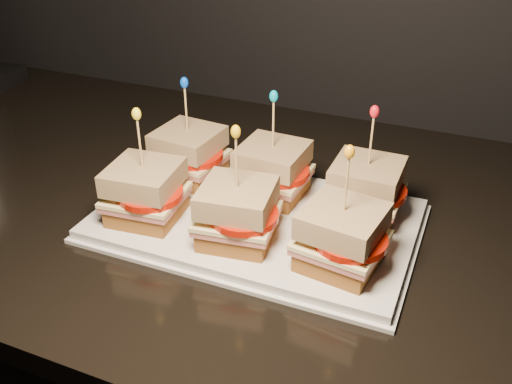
% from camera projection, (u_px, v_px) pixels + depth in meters
% --- Properties ---
extents(cabinet, '(2.20, 0.71, 0.85)m').
position_uv_depth(cabinet, '(144.00, 365.00, 1.18)').
color(cabinet, black).
rests_on(cabinet, ground).
extents(granite_slab, '(2.24, 0.75, 0.03)m').
position_uv_depth(granite_slab, '(117.00, 179.00, 0.95)').
color(granite_slab, black).
rests_on(granite_slab, cabinet).
extents(platter, '(0.43, 0.27, 0.02)m').
position_uv_depth(platter, '(256.00, 220.00, 0.80)').
color(platter, white).
rests_on(platter, granite_slab).
extents(platter_rim, '(0.44, 0.28, 0.01)m').
position_uv_depth(platter_rim, '(256.00, 224.00, 0.80)').
color(platter_rim, white).
rests_on(platter_rim, granite_slab).
extents(sandwich_0_bread_bot, '(0.10, 0.10, 0.02)m').
position_uv_depth(sandwich_0_bread_bot, '(190.00, 170.00, 0.88)').
color(sandwich_0_bread_bot, '#562F0E').
rests_on(sandwich_0_bread_bot, platter).
extents(sandwich_0_ham, '(0.10, 0.10, 0.01)m').
position_uv_depth(sandwich_0_ham, '(189.00, 160.00, 0.87)').
color(sandwich_0_ham, '#BB574F').
rests_on(sandwich_0_ham, sandwich_0_bread_bot).
extents(sandwich_0_cheese, '(0.11, 0.10, 0.01)m').
position_uv_depth(sandwich_0_cheese, '(189.00, 156.00, 0.87)').
color(sandwich_0_cheese, '#FBE89F').
rests_on(sandwich_0_cheese, sandwich_0_ham).
extents(sandwich_0_tomato, '(0.09, 0.09, 0.01)m').
position_uv_depth(sandwich_0_tomato, '(194.00, 155.00, 0.86)').
color(sandwich_0_tomato, '#B61505').
rests_on(sandwich_0_tomato, sandwich_0_cheese).
extents(sandwich_0_bread_top, '(0.10, 0.10, 0.03)m').
position_uv_depth(sandwich_0_bread_top, '(188.00, 140.00, 0.86)').
color(sandwich_0_bread_top, '#4F2A0C').
rests_on(sandwich_0_bread_top, sandwich_0_tomato).
extents(sandwich_0_pick, '(0.00, 0.00, 0.09)m').
position_uv_depth(sandwich_0_pick, '(186.00, 112.00, 0.83)').
color(sandwich_0_pick, tan).
rests_on(sandwich_0_pick, sandwich_0_bread_top).
extents(sandwich_0_frill, '(0.01, 0.01, 0.02)m').
position_uv_depth(sandwich_0_frill, '(184.00, 83.00, 0.81)').
color(sandwich_0_frill, blue).
rests_on(sandwich_0_frill, sandwich_0_pick).
extents(sandwich_1_bread_bot, '(0.09, 0.09, 0.02)m').
position_uv_depth(sandwich_1_bread_bot, '(272.00, 187.00, 0.84)').
color(sandwich_1_bread_bot, '#562F0E').
rests_on(sandwich_1_bread_bot, platter).
extents(sandwich_1_ham, '(0.10, 0.10, 0.01)m').
position_uv_depth(sandwich_1_ham, '(272.00, 177.00, 0.83)').
color(sandwich_1_ham, '#BB574F').
rests_on(sandwich_1_ham, sandwich_1_bread_bot).
extents(sandwich_1_cheese, '(0.10, 0.10, 0.01)m').
position_uv_depth(sandwich_1_cheese, '(272.00, 173.00, 0.82)').
color(sandwich_1_cheese, '#FBE89F').
rests_on(sandwich_1_cheese, sandwich_1_ham).
extents(sandwich_1_tomato, '(0.09, 0.09, 0.01)m').
position_uv_depth(sandwich_1_tomato, '(279.00, 172.00, 0.81)').
color(sandwich_1_tomato, '#B61505').
rests_on(sandwich_1_tomato, sandwich_1_cheese).
extents(sandwich_1_bread_top, '(0.09, 0.09, 0.03)m').
position_uv_depth(sandwich_1_bread_top, '(273.00, 156.00, 0.81)').
color(sandwich_1_bread_top, '#4F2A0C').
rests_on(sandwich_1_bread_top, sandwich_1_tomato).
extents(sandwich_1_pick, '(0.00, 0.00, 0.09)m').
position_uv_depth(sandwich_1_pick, '(273.00, 127.00, 0.79)').
color(sandwich_1_pick, tan).
rests_on(sandwich_1_pick, sandwich_1_bread_top).
extents(sandwich_1_frill, '(0.01, 0.01, 0.02)m').
position_uv_depth(sandwich_1_frill, '(274.00, 96.00, 0.76)').
color(sandwich_1_frill, '#0393B8').
rests_on(sandwich_1_frill, sandwich_1_pick).
extents(sandwich_2_bread_bot, '(0.09, 0.09, 0.02)m').
position_uv_depth(sandwich_2_bread_bot, '(364.00, 206.00, 0.79)').
color(sandwich_2_bread_bot, '#562F0E').
rests_on(sandwich_2_bread_bot, platter).
extents(sandwich_2_ham, '(0.10, 0.09, 0.01)m').
position_uv_depth(sandwich_2_ham, '(365.00, 196.00, 0.78)').
color(sandwich_2_ham, '#BB574F').
rests_on(sandwich_2_ham, sandwich_2_bread_bot).
extents(sandwich_2_cheese, '(0.10, 0.10, 0.01)m').
position_uv_depth(sandwich_2_cheese, '(365.00, 192.00, 0.78)').
color(sandwich_2_cheese, '#FBE89F').
rests_on(sandwich_2_cheese, sandwich_2_ham).
extents(sandwich_2_tomato, '(0.09, 0.09, 0.01)m').
position_uv_depth(sandwich_2_tomato, '(374.00, 191.00, 0.77)').
color(sandwich_2_tomato, '#B61505').
rests_on(sandwich_2_tomato, sandwich_2_cheese).
extents(sandwich_2_bread_top, '(0.09, 0.09, 0.03)m').
position_uv_depth(sandwich_2_bread_top, '(367.00, 174.00, 0.76)').
color(sandwich_2_bread_top, '#4F2A0C').
rests_on(sandwich_2_bread_top, sandwich_2_tomato).
extents(sandwich_2_pick, '(0.00, 0.00, 0.09)m').
position_uv_depth(sandwich_2_pick, '(371.00, 144.00, 0.74)').
color(sandwich_2_pick, tan).
rests_on(sandwich_2_pick, sandwich_2_bread_top).
extents(sandwich_2_frill, '(0.01, 0.01, 0.02)m').
position_uv_depth(sandwich_2_frill, '(375.00, 112.00, 0.72)').
color(sandwich_2_frill, red).
rests_on(sandwich_2_frill, sandwich_2_pick).
extents(sandwich_3_bread_bot, '(0.10, 0.10, 0.02)m').
position_uv_depth(sandwich_3_bread_bot, '(147.00, 209.00, 0.78)').
color(sandwich_3_bread_bot, '#562F0E').
rests_on(sandwich_3_bread_bot, platter).
extents(sandwich_3_ham, '(0.11, 0.10, 0.01)m').
position_uv_depth(sandwich_3_ham, '(146.00, 199.00, 0.78)').
color(sandwich_3_ham, '#BB574F').
rests_on(sandwich_3_ham, sandwich_3_bread_bot).
extents(sandwich_3_cheese, '(0.11, 0.10, 0.01)m').
position_uv_depth(sandwich_3_cheese, '(146.00, 194.00, 0.77)').
color(sandwich_3_cheese, '#FBE89F').
rests_on(sandwich_3_cheese, sandwich_3_ham).
extents(sandwich_3_tomato, '(0.09, 0.09, 0.01)m').
position_uv_depth(sandwich_3_tomato, '(150.00, 194.00, 0.76)').
color(sandwich_3_tomato, '#B61505').
rests_on(sandwich_3_tomato, sandwich_3_cheese).
extents(sandwich_3_bread_top, '(0.10, 0.10, 0.03)m').
position_uv_depth(sandwich_3_bread_top, '(144.00, 177.00, 0.76)').
color(sandwich_3_bread_top, '#4F2A0C').
rests_on(sandwich_3_bread_top, sandwich_3_tomato).
extents(sandwich_3_pick, '(0.00, 0.00, 0.09)m').
position_uv_depth(sandwich_3_pick, '(140.00, 146.00, 0.74)').
color(sandwich_3_pick, tan).
rests_on(sandwich_3_pick, sandwich_3_bread_top).
extents(sandwich_3_frill, '(0.01, 0.01, 0.02)m').
position_uv_depth(sandwich_3_frill, '(136.00, 114.00, 0.71)').
color(sandwich_3_frill, yellow).
rests_on(sandwich_3_frill, sandwich_3_pick).
extents(sandwich_4_bread_bot, '(0.10, 0.10, 0.02)m').
position_uv_depth(sandwich_4_bread_bot, '(238.00, 231.00, 0.74)').
color(sandwich_4_bread_bot, '#562F0E').
rests_on(sandwich_4_bread_bot, platter).
extents(sandwich_4_ham, '(0.11, 0.11, 0.01)m').
position_uv_depth(sandwich_4_ham, '(237.00, 220.00, 0.73)').
color(sandwich_4_ham, '#BB574F').
rests_on(sandwich_4_ham, sandwich_4_bread_bot).
extents(sandwich_4_cheese, '(0.11, 0.11, 0.01)m').
position_uv_depth(sandwich_4_cheese, '(237.00, 216.00, 0.73)').
color(sandwich_4_cheese, '#FBE89F').
rests_on(sandwich_4_cheese, sandwich_4_ham).
extents(sandwich_4_tomato, '(0.09, 0.09, 0.01)m').
position_uv_depth(sandwich_4_tomato, '(244.00, 215.00, 0.71)').
color(sandwich_4_tomato, '#B61505').
rests_on(sandwich_4_tomato, sandwich_4_cheese).
extents(sandwich_4_bread_top, '(0.10, 0.10, 0.03)m').
position_uv_depth(sandwich_4_bread_top, '(237.00, 197.00, 0.71)').
color(sandwich_4_bread_top, '#4F2A0C').
rests_on(sandwich_4_bread_top, sandwich_4_tomato).
extents(sandwich_4_pick, '(0.00, 0.00, 0.09)m').
position_uv_depth(sandwich_4_pick, '(236.00, 166.00, 0.69)').
color(sandwich_4_pick, tan).
rests_on(sandwich_4_pick, sandwich_4_bread_top).
extents(sandwich_4_frill, '(0.01, 0.01, 0.02)m').
position_uv_depth(sandwich_4_frill, '(236.00, 132.00, 0.67)').
color(sandwich_4_frill, '#F4B60B').
rests_on(sandwich_4_frill, sandwich_4_pick).
extents(sandwich_5_bread_bot, '(0.10, 0.10, 0.02)m').
position_uv_depth(sandwich_5_bread_bot, '(340.00, 255.00, 0.69)').
color(sandwich_5_bread_bot, '#562F0E').
rests_on(sandwich_5_bread_bot, platter).
extents(sandwich_5_ham, '(0.11, 0.11, 0.01)m').
position_uv_depth(sandwich_5_ham, '(341.00, 245.00, 0.68)').
color(sandwich_5_ham, '#BB574F').
rests_on(sandwich_5_ham, sandwich_5_bread_bot).
extents(sandwich_5_cheese, '(0.11, 0.11, 0.01)m').
position_uv_depth(sandwich_5_cheese, '(341.00, 240.00, 0.68)').
color(sandwich_5_cheese, '#FBE89F').
rests_on(sandwich_5_cheese, sandwich_5_ham).
extents(sandwich_5_tomato, '(0.09, 0.09, 0.01)m').
position_uv_depth(sandwich_5_tomato, '(350.00, 240.00, 0.67)').
color(sandwich_5_tomato, '#B61505').
rests_on(sandwich_5_tomato, sandwich_5_cheese).
extents(sandwich_5_bread_top, '(0.10, 0.10, 0.03)m').
position_uv_depth(sandwich_5_bread_top, '(343.00, 221.00, 0.67)').
color(sandwich_5_bread_top, '#4F2A0C').
rests_on(sandwich_5_bread_top, sandwich_5_tomato).
extents(sandwich_5_pick, '(0.00, 0.00, 0.09)m').
position_uv_depth(sandwich_5_pick, '(346.00, 188.00, 0.64)').
color(sandwich_5_pick, tan).
rests_on(sandwich_5_pick, sandwich_5_bread_top).
extents(sandwich_5_frill, '(0.01, 0.01, 0.02)m').
position_uv_depth(sandwich_5_frill, '(350.00, 152.00, 0.62)').
color(sandwich_5_frill, orange).
rests_on(sandwich_5_frill, sandwich_5_pick).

